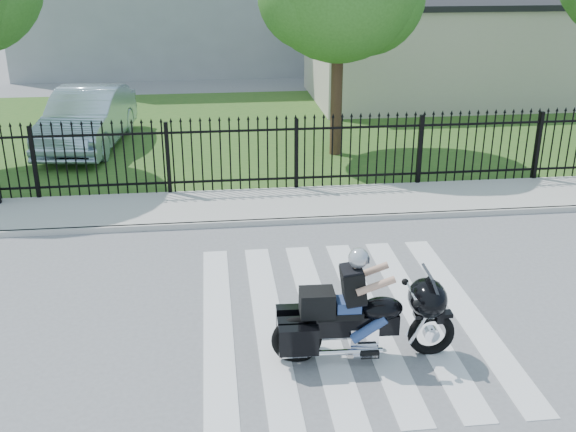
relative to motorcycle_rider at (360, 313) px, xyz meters
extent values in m
plane|color=slate|center=(0.01, 1.09, -0.72)|extent=(120.00, 120.00, 0.00)
cube|color=#ADAAA3|center=(0.01, 6.09, -0.66)|extent=(40.00, 2.00, 0.12)
cube|color=#ADAAA3|center=(0.01, 5.09, -0.66)|extent=(40.00, 0.12, 0.12)
cube|color=#2B561D|center=(0.01, 13.09, -0.71)|extent=(40.00, 12.00, 0.02)
cube|color=black|center=(0.01, 7.09, -0.37)|extent=(26.00, 0.04, 0.05)
cube|color=black|center=(0.01, 7.09, 0.83)|extent=(26.00, 0.04, 0.05)
cylinder|color=#382316|center=(1.51, 10.09, 1.36)|extent=(0.32, 0.32, 4.16)
cube|color=beige|center=(7.01, 17.09, 1.03)|extent=(10.00, 6.00, 3.50)
cube|color=black|center=(7.01, 17.09, 2.88)|extent=(10.20, 6.20, 0.20)
torus|color=black|center=(1.05, -0.04, -0.39)|extent=(0.69, 0.15, 0.69)
torus|color=black|center=(-0.89, 0.03, -0.39)|extent=(0.73, 0.17, 0.73)
cube|color=black|center=(-0.09, 0.00, -0.17)|extent=(1.30, 0.28, 0.30)
ellipsoid|color=black|center=(0.31, -0.01, 0.06)|extent=(0.63, 0.42, 0.33)
cube|color=black|center=(-0.29, 0.01, 0.02)|extent=(0.66, 0.34, 0.10)
cube|color=silver|center=(0.06, 0.00, -0.34)|extent=(0.41, 0.31, 0.30)
ellipsoid|color=black|center=(0.95, -0.03, 0.20)|extent=(0.56, 0.74, 0.54)
cube|color=black|center=(-0.61, 0.02, 0.20)|extent=(0.49, 0.40, 0.36)
cube|color=navy|center=(-0.17, 0.01, 0.14)|extent=(0.35, 0.31, 0.18)
sphere|color=#B6B8BE|center=(-0.05, 0.00, 0.86)|extent=(0.29, 0.29, 0.29)
imported|color=#9DB6C5|center=(-5.53, 11.64, 0.15)|extent=(2.36, 5.30, 1.69)
camera|label=1|loc=(-1.96, -8.09, 4.79)|focal=42.00mm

